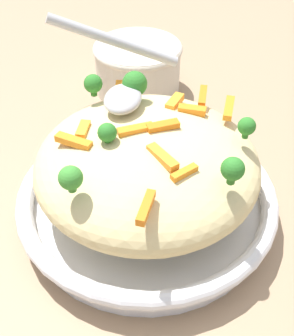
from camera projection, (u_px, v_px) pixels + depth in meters
The scene contains 23 objects.
ground_plane at pixel (147, 214), 0.53m from camera, with size 2.40×2.40×0.00m, color #9E7F60.
serving_bowl at pixel (147, 200), 0.51m from camera, with size 0.29×0.29×0.04m.
pasta_mound at pixel (147, 164), 0.47m from camera, with size 0.24×0.24×0.09m, color #DBC689.
carrot_piece_0 at pixel (203, 96), 0.50m from camera, with size 0.04×0.01×0.01m, color orange.
carrot_piece_1 at pixel (136, 128), 0.45m from camera, with size 0.04×0.01×0.01m, color orange.
carrot_piece_2 at pixel (184, 173), 0.41m from camera, with size 0.03×0.01×0.01m, color orange.
carrot_piece_3 at pixel (175, 102), 0.49m from camera, with size 0.03×0.01×0.01m, color orange.
carrot_piece_4 at pixel (120, 88), 0.52m from camera, with size 0.03×0.01×0.01m, color orange.
carrot_piece_5 at pixel (163, 126), 0.45m from camera, with size 0.03×0.01×0.01m, color orange.
carrot_piece_6 at pixel (192, 110), 0.48m from camera, with size 0.03×0.01×0.01m, color orange.
carrot_piece_7 at pixel (162, 157), 0.42m from camera, with size 0.04×0.01×0.01m, color orange.
carrot_piece_8 at pixel (74, 141), 0.44m from camera, with size 0.04×0.01×0.01m, color orange.
carrot_piece_9 at pixel (83, 129), 0.46m from camera, with size 0.03×0.01×0.01m, color orange.
carrot_piece_10 at pixel (146, 207), 0.37m from camera, with size 0.04×0.01×0.01m, color orange.
carrot_piece_11 at pixel (229, 108), 0.49m from camera, with size 0.04×0.01×0.01m, color orange.
broccoli_floret_0 at pixel (233, 169), 0.39m from camera, with size 0.02×0.02×0.03m.
broccoli_floret_1 at pixel (247, 127), 0.44m from camera, with size 0.02×0.02×0.02m.
broccoli_floret_2 at pixel (71, 178), 0.39m from camera, with size 0.02×0.02×0.03m.
broccoli_floret_3 at pixel (107, 133), 0.43m from camera, with size 0.02×0.02×0.02m.
broccoli_floret_4 at pixel (135, 84), 0.49m from camera, with size 0.03×0.03×0.04m.
broccoli_floret_5 at pixel (93, 84), 0.50m from camera, with size 0.02×0.02×0.03m.
serving_spoon at pixel (120, 77), 0.49m from camera, with size 0.12×0.15×0.08m.
companion_bowl at pixel (138, 66), 0.70m from camera, with size 0.14×0.14×0.08m.
Camera 1 is at (-0.35, -0.06, 0.39)m, focal length 47.89 mm.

